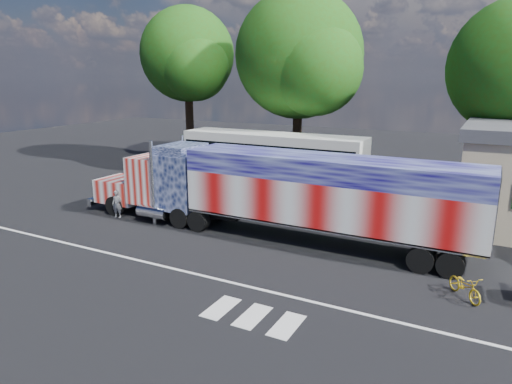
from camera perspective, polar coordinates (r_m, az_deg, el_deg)
The scene contains 8 objects.
ground at distance 20.77m, azimuth -3.90°, elevation -6.90°, with size 100.00×100.00×0.00m, color black.
lane_markings at distance 17.01m, azimuth -5.70°, elevation -11.89°, with size 30.00×2.67×0.01m.
semi_truck at distance 21.47m, azimuth 2.49°, elevation 0.15°, with size 20.54×3.24×4.38m.
coach_bus at distance 31.34m, azimuth 2.04°, elevation 4.04°, with size 12.81×2.98×3.73m.
woman at distance 25.90m, azimuth -16.98°, elevation -1.44°, with size 0.55×0.36×1.51m, color slate.
bicycle at distance 17.66m, azimuth 24.67°, elevation -10.63°, with size 0.59×1.68×0.88m, color gold.
tree_nw_a at distance 41.15m, azimuth -8.46°, elevation 16.56°, with size 8.41×8.01×13.33m.
tree_n_mid at distance 35.27m, azimuth 5.58°, elevation 16.64°, with size 9.91×9.44×13.77m.
Camera 1 is at (10.27, -16.43, 7.48)m, focal length 32.00 mm.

